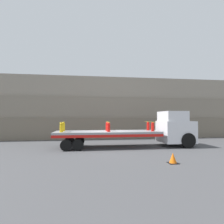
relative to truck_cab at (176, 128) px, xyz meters
name	(u,v)px	position (x,y,z in m)	size (l,w,h in m)	color
ground_plane	(108,147)	(-5.70, 0.00, -1.44)	(120.00, 120.00, 0.00)	#474749
rock_cliff	(102,108)	(-5.70, 6.61, 1.99)	(60.00, 3.30, 6.85)	#706656
truck_cab	(176,128)	(0.00, 0.00, 0.00)	(2.48, 2.58, 2.85)	silver
flatbed_trailer	(102,134)	(-6.20, 0.00, -0.41)	(8.17, 2.53, 1.27)	gray
fire_hydrant_yellow_near_0	(61,127)	(-9.19, -0.53, 0.17)	(0.29, 0.45, 0.72)	gold
fire_hydrant_yellow_far_0	(63,127)	(-9.19, 0.53, 0.17)	(0.29, 0.45, 0.72)	gold
fire_hydrant_red_near_1	(109,127)	(-5.70, -0.53, 0.17)	(0.29, 0.45, 0.72)	red
fire_hydrant_red_far_1	(107,126)	(-5.70, 0.53, 0.17)	(0.29, 0.45, 0.72)	red
fire_hydrant_red_near_2	(153,127)	(-2.21, -0.53, 0.17)	(0.29, 0.45, 0.72)	red
fire_hydrant_red_far_2	(148,126)	(-2.21, 0.53, 0.17)	(0.29, 0.45, 0.72)	red
cargo_strap_rear	(63,122)	(-9.19, 0.00, 0.55)	(0.05, 2.62, 0.01)	yellow
cargo_strap_middle	(108,122)	(-5.70, 0.00, 0.55)	(0.05, 2.62, 0.01)	yellow
cargo_strap_front	(150,122)	(-2.21, 0.00, 0.55)	(0.05, 2.62, 0.01)	yellow
traffic_cone	(173,158)	(-2.91, -5.21, -1.18)	(0.49, 0.49, 0.54)	black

